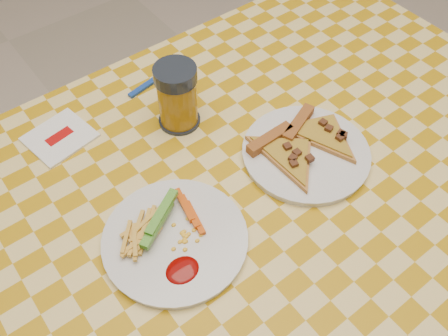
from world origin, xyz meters
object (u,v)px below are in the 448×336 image
(table, at_px, (251,205))
(plate_left, at_px, (175,240))
(drink_glass, at_px, (177,97))
(plate_right, at_px, (306,154))

(table, bearing_deg, plate_left, -173.86)
(plate_left, bearing_deg, drink_glass, 54.40)
(plate_left, bearing_deg, plate_right, 1.24)
(plate_right, bearing_deg, drink_glass, 121.93)
(table, height_order, plate_left, plate_left)
(drink_glass, bearing_deg, plate_left, -125.60)
(drink_glass, bearing_deg, plate_right, -58.07)
(plate_right, height_order, drink_glass, drink_glass)
(table, distance_m, plate_left, 0.20)
(table, xyz_separation_m, plate_left, (-0.18, -0.02, 0.08))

